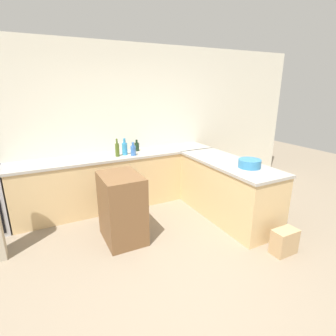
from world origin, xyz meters
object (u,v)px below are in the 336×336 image
Objects in this scene: island_table at (122,208)px; water_bottle_blue at (133,150)px; mixing_bowl at (250,163)px; wine_bottle_dark at (137,146)px; paper_bag at (284,242)px; dish_soap_bottle at (125,148)px; olive_oil_bottle at (117,149)px.

water_bottle_blue is at bearing 60.80° from island_table.
mixing_bowl is at bearing -48.85° from water_bottle_blue.
wine_bottle_dark is (-1.05, 1.67, 0.02)m from mixing_bowl.
wine_bottle_dark is (0.68, 1.19, 0.53)m from island_table.
wine_bottle_dark is at bearing 112.45° from paper_bag.
wine_bottle_dark is 0.32m from water_bottle_blue.
dish_soap_bottle is (-0.28, -0.17, 0.03)m from wine_bottle_dark.
dish_soap_bottle is (0.14, 0.05, -0.01)m from olive_oil_bottle.
mixing_bowl is at bearing -57.80° from wine_bottle_dark.
wine_bottle_dark is at bearing 58.71° from water_bottle_blue.
water_bottle_blue is at bearing -43.17° from dish_soap_bottle.
mixing_bowl is at bearing -44.64° from olive_oil_bottle.
dish_soap_bottle is at bearing 136.83° from water_bottle_blue.
olive_oil_bottle is 0.91× the size of paper_bag.
olive_oil_bottle is at bearing 122.77° from paper_bag.
dish_soap_bottle is 0.86× the size of paper_bag.
island_table is 4.64× the size of wine_bottle_dark.
mixing_bowl is 2.06m from olive_oil_bottle.
water_bottle_blue reaches higher than mixing_bowl.
water_bottle_blue is at bearing 131.15° from mixing_bowl.
mixing_bowl is 1.13× the size of dish_soap_bottle.
mixing_bowl is 1.85m from water_bottle_blue.
paper_bag is (1.00, -2.42, -0.83)m from wine_bottle_dark.
olive_oil_bottle is at bearing 167.29° from water_bottle_blue.
paper_bag is at bearing -67.55° from wine_bottle_dark.
water_bottle_blue is 0.69× the size of paper_bag.
mixing_bowl is at bearing 86.21° from paper_bag.
olive_oil_bottle is at bearing 75.02° from island_table.
mixing_bowl is 1.10m from paper_bag.
island_table is at bearing -111.48° from dish_soap_bottle.
olive_oil_bottle is (-0.42, -0.22, 0.04)m from wine_bottle_dark.
dish_soap_bottle is (-0.11, 0.10, 0.02)m from water_bottle_blue.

